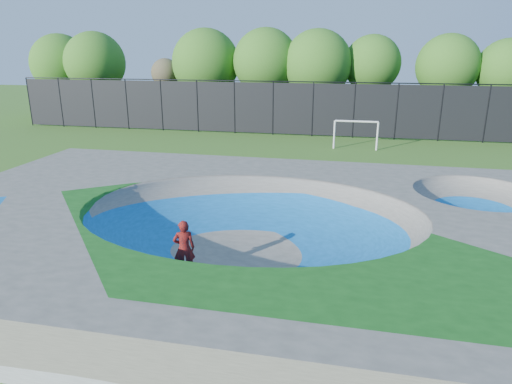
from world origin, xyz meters
TOP-DOWN VIEW (x-y plane):
  - ground at (0.00, 0.00)m, footprint 120.00×120.00m
  - skate_deck at (0.00, 0.00)m, footprint 22.00×14.00m
  - skater at (-1.51, -1.94)m, footprint 0.73×0.61m
  - skateboard at (-1.51, -1.94)m, footprint 0.78×0.59m
  - soccer_goal at (3.22, 16.90)m, footprint 2.87×0.12m
  - fence at (0.00, 21.00)m, footprint 48.09×0.09m
  - treeline at (-2.20, 25.77)m, footprint 53.26×6.92m

SIDE VIEW (x-z plane):
  - ground at x=0.00m, z-range 0.00..0.00m
  - skateboard at x=-1.51m, z-range 0.00..0.05m
  - skate_deck at x=0.00m, z-range 0.00..1.50m
  - skater at x=-1.51m, z-range 0.00..1.71m
  - soccer_goal at x=3.22m, z-range 0.36..2.26m
  - fence at x=0.00m, z-range 0.08..4.12m
  - treeline at x=-2.20m, z-range 0.97..9.02m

